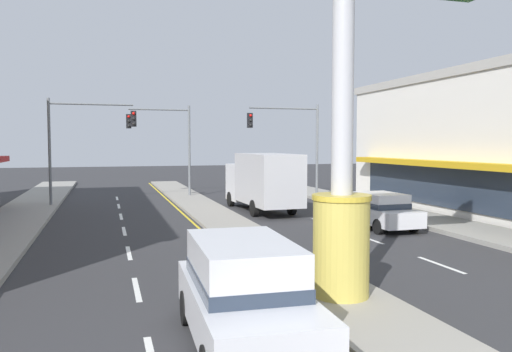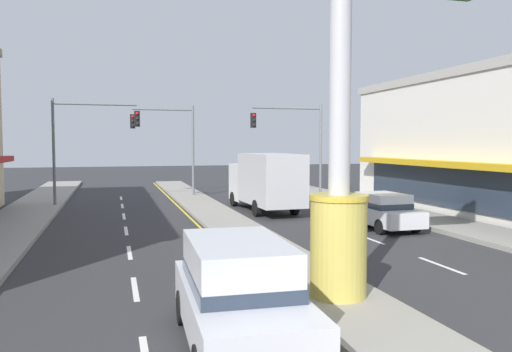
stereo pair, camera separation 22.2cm
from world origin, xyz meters
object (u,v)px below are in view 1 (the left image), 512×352
Objects in this scene: traffic_light_left_side at (82,133)px; traffic_light_median_far at (167,135)px; sedan_far_right_lane at (379,210)px; district_sign at (343,109)px; traffic_light_right_side at (292,134)px; suv_near_left_lane at (244,292)px; box_truck_near_right_lane at (263,180)px.

traffic_light_median_far is (5.20, 3.53, -0.05)m from traffic_light_left_side.
traffic_light_left_side is 1.43× the size of sedan_far_right_lane.
district_sign is at bearing -72.38° from traffic_light_left_side.
suv_near_left_lane is at bearing -112.64° from traffic_light_right_side.
traffic_light_median_far is 1.33× the size of suv_near_left_lane.
suv_near_left_lane is at bearing -130.02° from sedan_far_right_lane.
district_sign is 1.39× the size of traffic_light_right_side.
traffic_light_median_far is (-7.60, 3.44, -0.05)m from traffic_light_right_side.
suv_near_left_lane reaches higher than sedan_far_right_lane.
district_sign reaches higher than traffic_light_right_side.
traffic_light_right_side is (6.40, 20.23, -0.16)m from district_sign.
traffic_light_left_side is 1.00× the size of traffic_light_right_side.
district_sign reaches higher than sedan_far_right_lane.
box_truck_near_right_lane reaches higher than sedan_far_right_lane.
suv_near_left_lane is (-9.20, -22.07, -3.26)m from traffic_light_right_side.
box_truck_near_right_lane is at bearing -125.52° from traffic_light_right_side.
traffic_light_left_side is at bearing -179.61° from traffic_light_right_side.
suv_near_left_lane is at bearing -93.60° from traffic_light_median_far.
traffic_light_right_side reaches higher than box_truck_near_right_lane.
sedan_far_right_lane is (12.51, -11.36, -3.46)m from traffic_light_left_side.
box_truck_near_right_lane is at bearing 79.35° from district_sign.
suv_near_left_lane is (-8.92, -10.62, 0.20)m from sedan_far_right_lane.
suv_near_left_lane is at bearing -80.73° from traffic_light_left_side.
box_truck_near_right_lane is 7.33m from sedan_far_right_lane.
traffic_light_median_far is 0.89× the size of box_truck_near_right_lane.
box_truck_near_right_lane is 1.61× the size of sedan_far_right_lane.
district_sign is at bearing -87.10° from traffic_light_median_far.
traffic_light_right_side is (12.79, 0.09, 0.00)m from traffic_light_left_side.
district_sign is 21.13m from traffic_light_left_side.
traffic_light_median_far reaches higher than suv_near_left_lane.
traffic_light_right_side is 8.34m from traffic_light_median_far.
traffic_light_left_side is at bearing 107.62° from district_sign.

